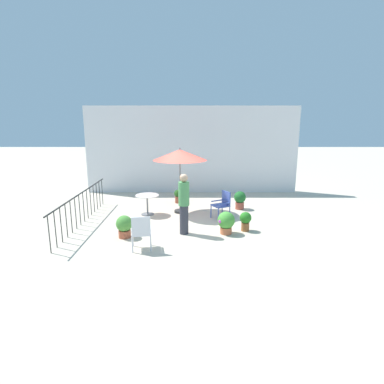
# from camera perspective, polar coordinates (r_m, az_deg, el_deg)

# --- Properties ---
(ground_plane) EXTENTS (60.00, 60.00, 0.00)m
(ground_plane) POSITION_cam_1_polar(r_m,az_deg,el_deg) (10.32, 0.00, -5.68)
(ground_plane) COLOR beige
(villa_facade) EXTENTS (9.64, 0.30, 3.92)m
(villa_facade) POSITION_cam_1_polar(r_m,az_deg,el_deg) (14.51, 0.01, 7.64)
(villa_facade) COLOR white
(villa_facade) RESTS_ON ground
(terrace_railing) EXTENTS (0.03, 5.12, 1.01)m
(terrace_railing) POSITION_cam_1_polar(r_m,az_deg,el_deg) (10.73, -19.39, -1.90)
(terrace_railing) COLOR black
(terrace_railing) RESTS_ON ground
(patio_umbrella_0) EXTENTS (1.91, 1.91, 2.35)m
(patio_umbrella_0) POSITION_cam_1_polar(r_m,az_deg,el_deg) (11.12, -2.17, 6.63)
(patio_umbrella_0) COLOR #2D2D2D
(patio_umbrella_0) RESTS_ON ground
(cafe_table_0) EXTENTS (0.82, 0.82, 0.72)m
(cafe_table_0) POSITION_cam_1_polar(r_m,az_deg,el_deg) (11.21, -8.07, -1.61)
(cafe_table_0) COLOR white
(cafe_table_0) RESTS_ON ground
(patio_chair_0) EXTENTS (0.67, 0.67, 0.93)m
(patio_chair_0) POSITION_cam_1_polar(r_m,az_deg,el_deg) (10.74, 5.62, -2.00)
(patio_chair_0) COLOR #384EA1
(patio_chair_0) RESTS_ON ground
(patio_chair_1) EXTENTS (0.56, 0.54, 0.93)m
(patio_chair_1) POSITION_cam_1_polar(r_m,az_deg,el_deg) (8.19, -9.16, -6.95)
(patio_chair_1) COLOR silver
(patio_chair_1) RESTS_ON ground
(potted_plant_0) EXTENTS (0.51, 0.51, 0.67)m
(potted_plant_0) POSITION_cam_1_polar(r_m,az_deg,el_deg) (9.35, 6.22, -5.37)
(potted_plant_0) COLOR #CF6E44
(potted_plant_0) RESTS_ON ground
(potted_plant_1) EXTENTS (0.35, 0.35, 0.59)m
(potted_plant_1) POSITION_cam_1_polar(r_m,az_deg,el_deg) (9.67, 9.71, -5.04)
(potted_plant_1) COLOR brown
(potted_plant_1) RESTS_ON ground
(potted_plant_2) EXTENTS (0.47, 0.47, 0.65)m
(potted_plant_2) POSITION_cam_1_polar(r_m,az_deg,el_deg) (9.22, -12.14, -5.99)
(potted_plant_2) COLOR #B55639
(potted_plant_2) RESTS_ON ground
(potted_plant_3) EXTENTS (0.30, 0.30, 0.55)m
(potted_plant_3) POSITION_cam_1_polar(r_m,az_deg,el_deg) (12.75, -2.54, -0.66)
(potted_plant_3) COLOR #9A4E38
(potted_plant_3) RESTS_ON ground
(potted_plant_4) EXTENTS (0.45, 0.45, 0.69)m
(potted_plant_4) POSITION_cam_1_polar(r_m,az_deg,el_deg) (11.97, 8.73, -1.29)
(potted_plant_4) COLOR #A24C39
(potted_plant_4) RESTS_ON ground
(standing_person) EXTENTS (0.44, 0.44, 1.80)m
(standing_person) POSITION_cam_1_polar(r_m,az_deg,el_deg) (9.13, -1.44, -2.02)
(standing_person) COLOR #33333D
(standing_person) RESTS_ON ground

